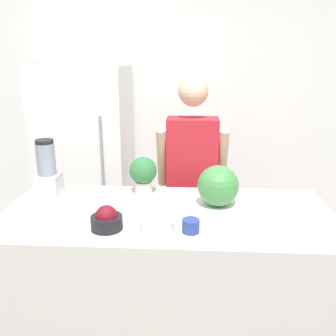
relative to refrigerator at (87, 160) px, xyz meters
The scene contains 11 objects.
wall_back 1.03m from the refrigerator, 25.64° to the left, with size 8.00×0.06×2.60m.
counter_island 1.63m from the refrigerator, 58.13° to the right, with size 1.88×0.84×0.93m.
refrigerator is the anchor object (origin of this frame).
person 1.15m from the refrigerator, 32.22° to the right, with size 0.52×0.26×1.65m.
cutting_board 1.69m from the refrigerator, 48.55° to the right, with size 0.43×0.25×0.01m.
watermelon 1.70m from the refrigerator, 48.21° to the right, with size 0.24×0.24×0.24m.
bowl_cherries 1.67m from the refrigerator, 71.07° to the right, with size 0.16×0.16×0.13m.
bowl_cream 1.79m from the refrigerator, 63.41° to the right, with size 0.17×0.17×0.13m.
bowl_small_blue 1.86m from the refrigerator, 58.57° to the right, with size 0.09×0.09×0.07m.
blender 1.10m from the refrigerator, 87.40° to the right, with size 0.15×0.15×0.35m.
potted_plant 1.26m from the refrigerator, 57.72° to the right, with size 0.17×0.17×0.24m.
Camera 1 is at (0.12, -1.53, 1.79)m, focal length 40.00 mm.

